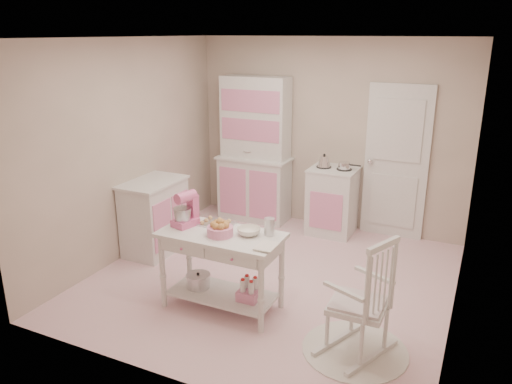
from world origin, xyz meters
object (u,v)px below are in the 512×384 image
at_px(stand_mixer, 185,210).
at_px(base_cabinet, 155,216).
at_px(stove, 332,201).
at_px(bread_basket, 220,231).
at_px(work_table, 222,271).
at_px(hutch, 254,150).
at_px(rocking_chair, 359,295).

bearing_deg(stand_mixer, base_cabinet, 156.36).
height_order(stove, bread_basket, stove).
bearing_deg(work_table, hutch, 108.26).
xyz_separation_m(rocking_chair, stand_mixer, (-1.82, 0.17, 0.42)).
bearing_deg(rocking_chair, stand_mixer, -162.43).
distance_m(stove, bread_basket, 2.48).
bearing_deg(hutch, work_table, -71.74).
relative_size(stand_mixer, bread_basket, 1.36).
distance_m(stove, stand_mixer, 2.54).
distance_m(base_cabinet, rocking_chair, 2.99).
bearing_deg(rocking_chair, stove, 134.64).
distance_m(hutch, bread_basket, 2.60).
xyz_separation_m(rocking_chair, bread_basket, (-1.38, 0.10, 0.30)).
relative_size(hutch, work_table, 1.73).
bearing_deg(hutch, bread_basket, -71.67).
distance_m(stove, base_cabinet, 2.38).
xyz_separation_m(hutch, rocking_chair, (2.20, -2.57, -0.49)).
distance_m(stove, work_table, 2.40).
height_order(hutch, base_cabinet, hutch).
distance_m(hutch, base_cabinet, 1.80).
xyz_separation_m(rocking_chair, work_table, (-1.40, 0.15, -0.15)).
relative_size(base_cabinet, rocking_chair, 0.84).
height_order(rocking_chair, work_table, rocking_chair).
relative_size(hutch, bread_basket, 8.32).
bearing_deg(bread_basket, rocking_chair, -4.25).
bearing_deg(work_table, bread_basket, -68.20).
bearing_deg(stand_mixer, stove, 86.13).
xyz_separation_m(base_cabinet, rocking_chair, (2.82, -0.98, 0.09)).
height_order(rocking_chair, bread_basket, rocking_chair).
xyz_separation_m(hutch, bread_basket, (0.82, -2.47, -0.19)).
bearing_deg(rocking_chair, work_table, -163.23).
bearing_deg(stove, work_table, -99.67).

